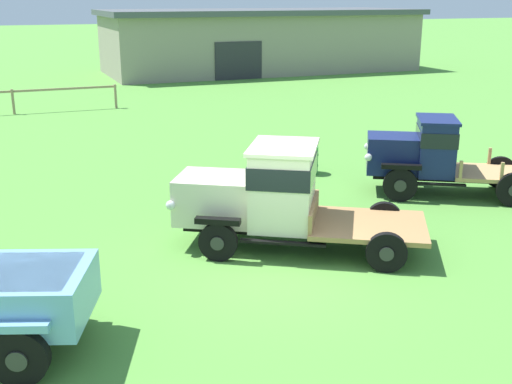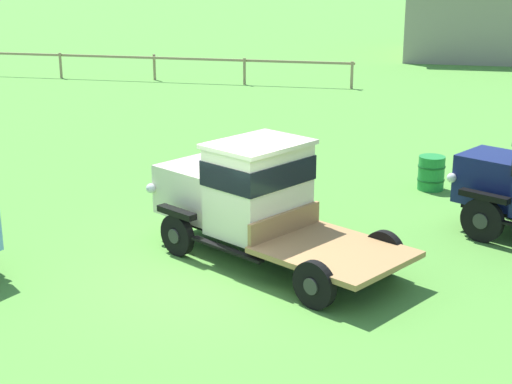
{
  "view_description": "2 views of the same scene",
  "coord_description": "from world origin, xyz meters",
  "px_view_note": "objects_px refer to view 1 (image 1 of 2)",
  "views": [
    {
      "loc": [
        -4.8,
        -10.74,
        5.18
      ],
      "look_at": [
        0.32,
        1.94,
        1.0
      ],
      "focal_mm": 45.0,
      "sensor_mm": 36.0,
      "label": 1
    },
    {
      "loc": [
        3.42,
        -12.51,
        5.56
      ],
      "look_at": [
        0.32,
        1.94,
        1.0
      ],
      "focal_mm": 55.0,
      "sensor_mm": 36.0,
      "label": 2
    }
  ],
  "objects_px": {
    "farm_shed": "(261,40)",
    "vintage_truck_second_in_line": "(272,194)",
    "vintage_truck_midrow_center": "(429,154)",
    "oil_drum_beside_row": "(308,160)"
  },
  "relations": [
    {
      "from": "farm_shed",
      "to": "vintage_truck_second_in_line",
      "type": "relative_size",
      "value": 4.05
    },
    {
      "from": "farm_shed",
      "to": "vintage_truck_midrow_center",
      "type": "bearing_deg",
      "value": -103.79
    },
    {
      "from": "vintage_truck_second_in_line",
      "to": "vintage_truck_midrow_center",
      "type": "relative_size",
      "value": 1.15
    },
    {
      "from": "vintage_truck_midrow_center",
      "to": "farm_shed",
      "type": "bearing_deg",
      "value": 76.21
    },
    {
      "from": "oil_drum_beside_row",
      "to": "farm_shed",
      "type": "bearing_deg",
      "value": 70.53
    },
    {
      "from": "vintage_truck_second_in_line",
      "to": "oil_drum_beside_row",
      "type": "relative_size",
      "value": 6.63
    },
    {
      "from": "vintage_truck_midrow_center",
      "to": "oil_drum_beside_row",
      "type": "height_order",
      "value": "vintage_truck_midrow_center"
    },
    {
      "from": "farm_shed",
      "to": "oil_drum_beside_row",
      "type": "relative_size",
      "value": 26.86
    },
    {
      "from": "farm_shed",
      "to": "vintage_truck_second_in_line",
      "type": "bearing_deg",
      "value": -111.99
    },
    {
      "from": "farm_shed",
      "to": "vintage_truck_midrow_center",
      "type": "relative_size",
      "value": 4.68
    }
  ]
}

